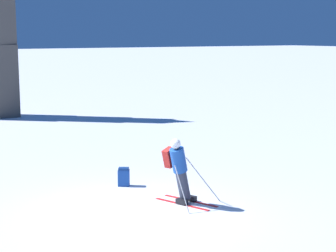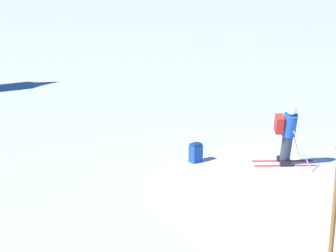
% 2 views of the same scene
% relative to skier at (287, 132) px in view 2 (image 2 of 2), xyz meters
% --- Properties ---
extents(ground_plane, '(300.00, 300.00, 0.00)m').
position_rel_skier_xyz_m(ground_plane, '(-1.11, 0.06, -0.91)').
color(ground_plane, white).
extents(skier, '(1.40, 1.63, 1.68)m').
position_rel_skier_xyz_m(skier, '(0.00, 0.00, 0.00)').
color(skier, red).
rests_on(skier, ground).
extents(spare_backpack, '(0.37, 0.35, 0.50)m').
position_rel_skier_xyz_m(spare_backpack, '(-0.33, 2.23, -0.66)').
color(spare_backpack, '#194293').
rests_on(spare_backpack, ground).
extents(trail_marker, '(0.13, 0.13, 2.30)m').
position_rel_skier_xyz_m(trail_marker, '(-4.72, -1.28, 0.34)').
color(trail_marker, brown).
rests_on(trail_marker, ground).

